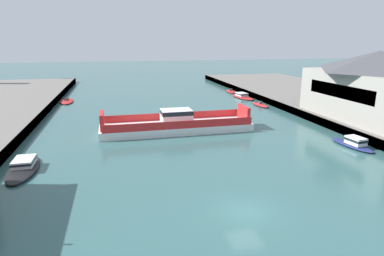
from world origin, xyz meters
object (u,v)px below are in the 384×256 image
at_px(moored_boat_far_left, 354,143).
at_px(moored_boat_far_right, 260,105).
at_px(chain_ferry, 176,124).
at_px(moored_boat_near_left, 242,96).
at_px(warehouse_shed, 376,85).
at_px(moored_boat_upstream_a, 24,166).
at_px(moored_boat_mid_right, 67,101).
at_px(moored_boat_mid_left, 231,91).

xyz_separation_m(moored_boat_far_left, moored_boat_far_right, (-0.04, 27.35, -0.26)).
relative_size(chain_ferry, moored_boat_near_left, 2.56).
xyz_separation_m(moored_boat_far_right, warehouse_shed, (10.04, -18.74, 6.13)).
height_order(moored_boat_near_left, moored_boat_upstream_a, moored_boat_near_left).
bearing_deg(chain_ferry, moored_boat_mid_right, 123.24).
relative_size(chain_ferry, warehouse_shed, 1.07).
height_order(chain_ferry, moored_boat_mid_right, chain_ferry).
relative_size(chain_ferry, moored_boat_upstream_a, 2.70).
xyz_separation_m(moored_boat_mid_right, moored_boat_upstream_a, (0.84, -40.07, 0.22)).
distance_m(moored_boat_far_right, moored_boat_upstream_a, 46.37).
bearing_deg(moored_boat_far_right, moored_boat_upstream_a, -145.54).
distance_m(moored_boat_far_left, warehouse_shed, 14.44).
xyz_separation_m(moored_boat_mid_left, moored_boat_far_left, (-0.39, -46.12, 0.28)).
distance_m(chain_ferry, moored_boat_near_left, 32.24).
xyz_separation_m(moored_boat_near_left, moored_boat_mid_right, (-39.20, 3.78, -0.23)).
bearing_deg(chain_ferry, moored_boat_mid_left, 58.59).
xyz_separation_m(moored_boat_mid_left, moored_boat_mid_right, (-39.51, -4.94, -0.03)).
relative_size(moored_boat_mid_left, moored_boat_far_right, 1.11).
relative_size(moored_boat_near_left, moored_boat_far_left, 1.29).
xyz_separation_m(chain_ferry, moored_boat_far_left, (20.23, -12.36, -0.50)).
xyz_separation_m(moored_boat_far_left, warehouse_shed, (10.00, 8.60, 5.87)).
height_order(moored_boat_near_left, warehouse_shed, warehouse_shed).
xyz_separation_m(moored_boat_mid_left, moored_boat_upstream_a, (-38.67, -45.01, 0.20)).
xyz_separation_m(moored_boat_upstream_a, warehouse_shed, (48.28, 7.49, 5.96)).
bearing_deg(moored_boat_far_left, moored_boat_mid_right, 133.53).
bearing_deg(moored_boat_upstream_a, moored_boat_mid_left, 49.34).
height_order(chain_ferry, moored_boat_far_right, chain_ferry).
relative_size(moored_boat_far_left, moored_boat_far_right, 1.15).
height_order(moored_boat_far_right, warehouse_shed, warehouse_shed).
bearing_deg(moored_boat_far_right, moored_boat_far_left, -89.91).
bearing_deg(moored_boat_mid_right, warehouse_shed, -33.55).
xyz_separation_m(moored_boat_near_left, moored_boat_far_left, (-0.08, -37.40, 0.08)).
height_order(chain_ferry, warehouse_shed, warehouse_shed).
distance_m(moored_boat_near_left, moored_boat_far_left, 37.40).
bearing_deg(moored_boat_mid_left, moored_boat_upstream_a, -130.66).
bearing_deg(moored_boat_near_left, warehouse_shed, -70.98).
relative_size(moored_boat_near_left, moored_boat_mid_left, 1.33).
relative_size(moored_boat_mid_right, moored_boat_far_left, 1.15).
height_order(moored_boat_mid_right, moored_boat_far_right, moored_boat_far_right).
height_order(moored_boat_mid_left, moored_boat_far_left, moored_boat_far_left).
bearing_deg(moored_boat_mid_left, moored_boat_near_left, -92.04).
bearing_deg(moored_boat_mid_right, moored_boat_upstream_a, -88.80).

